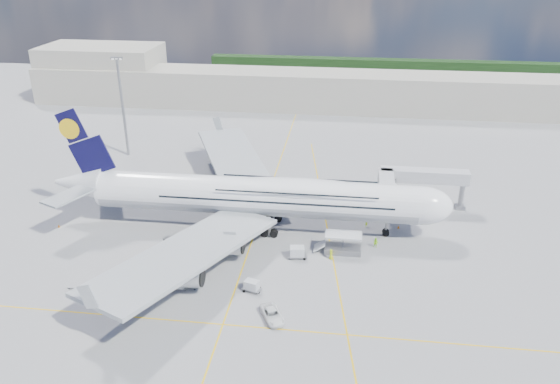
# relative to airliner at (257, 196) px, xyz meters

# --- Properties ---
(ground) EXTENTS (300.00, 300.00, 0.00)m
(ground) POSITION_rel_airliner_xyz_m (-0.26, -10.00, -6.87)
(ground) COLOR gray
(ground) RESTS_ON ground
(taxi_line_main) EXTENTS (0.25, 220.00, 0.01)m
(taxi_line_main) POSITION_rel_airliner_xyz_m (-0.26, -10.00, -6.86)
(taxi_line_main) COLOR #ECB70C
(taxi_line_main) RESTS_ON ground
(taxi_line_cross) EXTENTS (120.00, 0.25, 0.01)m
(taxi_line_cross) POSITION_rel_airliner_xyz_m (-0.26, -30.00, -6.86)
(taxi_line_cross) COLOR #ECB70C
(taxi_line_cross) RESTS_ON ground
(taxi_line_diag) EXTENTS (14.16, 99.06, 0.01)m
(taxi_line_diag) POSITION_rel_airliner_xyz_m (13.74, -0.00, -6.86)
(taxi_line_diag) COLOR #ECB70C
(taxi_line_diag) RESTS_ON ground
(airliner) EXTENTS (77.26, 79.15, 23.71)m
(airliner) POSITION_rel_airliner_xyz_m (0.00, 0.00, 0.00)
(airliner) COLOR white
(airliner) RESTS_ON ground
(jet_bridge) EXTENTS (18.80, 12.10, 8.50)m
(jet_bridge) POSITION_rel_airliner_xyz_m (29.55, 10.94, -0.02)
(jet_bridge) COLOR #B7B7BC
(jet_bridge) RESTS_ON ground
(cargo_loader) EXTENTS (8.53, 3.20, 3.67)m
(cargo_loader) POSITION_rel_airliner_xyz_m (16.56, -7.11, -5.62)
(cargo_loader) COLOR silver
(cargo_loader) RESTS_ON ground
(light_mast) EXTENTS (3.00, 0.70, 25.50)m
(light_mast) POSITION_rel_airliner_xyz_m (-40.26, 35.00, 6.34)
(light_mast) COLOR gray
(light_mast) RESTS_ON ground
(terminal) EXTENTS (180.00, 16.00, 12.00)m
(terminal) POSITION_rel_airliner_xyz_m (-0.26, 85.00, -0.87)
(terminal) COLOR #B2AD9E
(terminal) RESTS_ON ground
(hangar) EXTENTS (40.00, 22.00, 18.00)m
(hangar) POSITION_rel_airliner_xyz_m (-70.26, 90.00, 2.13)
(hangar) COLOR #B2AD9E
(hangar) RESTS_ON ground
(tree_line) EXTENTS (160.00, 6.00, 8.00)m
(tree_line) POSITION_rel_airliner_xyz_m (39.74, 130.00, -2.87)
(tree_line) COLOR #193814
(tree_line) RESTS_ON ground
(dolly_row_a) EXTENTS (2.92, 1.71, 0.41)m
(dolly_row_a) POSITION_rel_airliner_xyz_m (-25.87, -23.76, -6.55)
(dolly_row_a) COLOR gray
(dolly_row_a) RESTS_ON ground
(dolly_row_b) EXTENTS (2.91, 1.65, 0.42)m
(dolly_row_b) POSITION_rel_airliner_xyz_m (-7.85, -21.39, -6.55)
(dolly_row_b) COLOR gray
(dolly_row_b) RESTS_ON ground
(dolly_row_c) EXTENTS (2.70, 1.63, 1.63)m
(dolly_row_c) POSITION_rel_airliner_xyz_m (-9.27, -22.00, -5.99)
(dolly_row_c) COLOR gray
(dolly_row_c) RESTS_ON ground
(dolly_back) EXTENTS (2.88, 1.99, 0.39)m
(dolly_back) POSITION_rel_airliner_xyz_m (-15.47, -6.99, -6.57)
(dolly_back) COLOR gray
(dolly_back) RESTS_ON ground
(dolly_nose_far) EXTENTS (3.61, 2.24, 2.15)m
(dolly_nose_far) POSITION_rel_airliner_xyz_m (8.76, -10.09, -5.71)
(dolly_nose_far) COLOR gray
(dolly_nose_far) RESTS_ON ground
(dolly_nose_near) EXTENTS (3.33, 2.45, 1.89)m
(dolly_nose_near) POSITION_rel_airliner_xyz_m (2.51, -21.09, -5.85)
(dolly_nose_near) COLOR gray
(dolly_nose_near) RESTS_ON ground
(baggage_tug) EXTENTS (3.03, 1.68, 1.81)m
(baggage_tug) POSITION_rel_airliner_xyz_m (-11.01, -20.41, -6.07)
(baggage_tug) COLOR silver
(baggage_tug) RESTS_ON ground
(catering_truck_inner) EXTENTS (7.30, 4.49, 4.06)m
(catering_truck_inner) POSITION_rel_airliner_xyz_m (-13.32, 12.36, -4.95)
(catering_truck_inner) COLOR gray
(catering_truck_inner) RESTS_ON ground
(catering_truck_outer) EXTENTS (6.30, 4.74, 3.47)m
(catering_truck_outer) POSITION_rel_airliner_xyz_m (-10.71, 29.56, -5.26)
(catering_truck_outer) COLOR gray
(catering_truck_outer) RESTS_ON ground
(service_van) EXTENTS (4.69, 6.03, 1.52)m
(service_van) POSITION_rel_airliner_xyz_m (6.79, -27.80, -6.11)
(service_van) COLOR white
(service_van) RESTS_ON ground
(crew_nose) EXTENTS (0.73, 0.65, 1.67)m
(crew_nose) POSITION_rel_airliner_xyz_m (21.16, 3.08, -6.03)
(crew_nose) COLOR #AFEC18
(crew_nose) RESTS_ON ground
(crew_loader) EXTENTS (1.17, 1.09, 1.94)m
(crew_loader) POSITION_rel_airliner_xyz_m (22.69, -4.77, -5.90)
(crew_loader) COLOR #93E918
(crew_loader) RESTS_ON ground
(crew_wing) EXTENTS (0.83, 1.10, 1.74)m
(crew_wing) POSITION_rel_airliner_xyz_m (-8.33, -9.45, -6.00)
(crew_wing) COLOR #B1E518
(crew_wing) RESTS_ON ground
(crew_van) EXTENTS (0.80, 1.06, 1.95)m
(crew_van) POSITION_rel_airliner_xyz_m (14.71, -9.80, -5.89)
(crew_van) COLOR #C9DF17
(crew_van) RESTS_ON ground
(crew_tug) EXTENTS (1.18, 0.68, 1.83)m
(crew_tug) POSITION_rel_airliner_xyz_m (-6.85, -16.41, -5.95)
(crew_tug) COLOR #C4ED19
(crew_tug) RESTS_ON ground
(cone_nose) EXTENTS (0.48, 0.48, 0.61)m
(cone_nose) POSITION_rel_airliner_xyz_m (27.41, 3.28, -6.58)
(cone_nose) COLOR orange
(cone_nose) RESTS_ON ground
(cone_wing_left_inner) EXTENTS (0.37, 0.37, 0.48)m
(cone_wing_left_inner) POSITION_rel_airliner_xyz_m (-10.03, 7.44, -6.64)
(cone_wing_left_inner) COLOR orange
(cone_wing_left_inner) RESTS_ON ground
(cone_wing_left_outer) EXTENTS (0.43, 0.43, 0.54)m
(cone_wing_left_outer) POSITION_rel_airliner_xyz_m (-17.67, 20.62, -6.61)
(cone_wing_left_outer) COLOR orange
(cone_wing_left_outer) RESTS_ON ground
(cone_wing_right_inner) EXTENTS (0.49, 0.49, 0.63)m
(cone_wing_right_inner) POSITION_rel_airliner_xyz_m (-9.19, -19.15, -6.57)
(cone_wing_right_inner) COLOR orange
(cone_wing_right_inner) RESTS_ON ground
(cone_wing_right_outer) EXTENTS (0.48, 0.48, 0.61)m
(cone_wing_right_outer) POSITION_rel_airliner_xyz_m (-13.05, -22.88, -6.57)
(cone_wing_right_outer) COLOR orange
(cone_wing_right_outer) RESTS_ON ground
(cone_tail) EXTENTS (0.48, 0.48, 0.61)m
(cone_tail) POSITION_rel_airliner_xyz_m (-38.93, -4.82, -6.57)
(cone_tail) COLOR orange
(cone_tail) RESTS_ON ground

